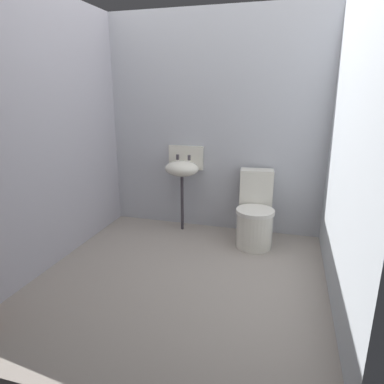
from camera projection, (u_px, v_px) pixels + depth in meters
ground_plane at (183, 278)px, 3.12m from camera, size 2.90×2.82×0.08m
wall_back at (215, 125)px, 3.91m from camera, size 2.90×0.10×2.47m
wall_left at (53, 133)px, 3.19m from camera, size 0.10×2.62×2.47m
wall_right at (354, 144)px, 2.50m from camera, size 0.10×2.62×2.47m
toilet_near_wall at (255, 215)px, 3.66m from camera, size 0.44×0.62×0.78m
sink at (183, 168)px, 3.94m from camera, size 0.42×0.35×0.99m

